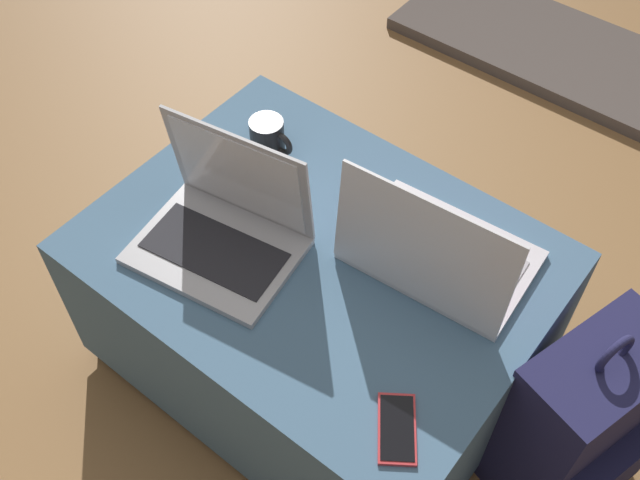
{
  "coord_description": "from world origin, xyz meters",
  "views": [
    {
      "loc": [
        0.62,
        -0.78,
        1.73
      ],
      "look_at": [
        0.03,
        -0.03,
        0.55
      ],
      "focal_mm": 42.0,
      "sensor_mm": 36.0,
      "label": 1
    }
  ],
  "objects_px": {
    "laptop_near": "(224,225)",
    "cell_phone": "(397,429)",
    "coffee_mug": "(268,136)",
    "backpack": "(579,424)",
    "laptop_far": "(435,253)"
  },
  "relations": [
    {
      "from": "laptop_far",
      "to": "cell_phone",
      "type": "height_order",
      "value": "laptop_far"
    },
    {
      "from": "backpack",
      "to": "cell_phone",
      "type": "bearing_deg",
      "value": 160.92
    },
    {
      "from": "laptop_near",
      "to": "laptop_far",
      "type": "relative_size",
      "value": 0.95
    },
    {
      "from": "laptop_far",
      "to": "coffee_mug",
      "type": "height_order",
      "value": "laptop_far"
    },
    {
      "from": "laptop_near",
      "to": "laptop_far",
      "type": "distance_m",
      "value": 0.45
    },
    {
      "from": "laptop_far",
      "to": "cell_phone",
      "type": "bearing_deg",
      "value": 109.08
    },
    {
      "from": "laptop_near",
      "to": "backpack",
      "type": "bearing_deg",
      "value": 6.56
    },
    {
      "from": "coffee_mug",
      "to": "laptop_far",
      "type": "bearing_deg",
      "value": -6.87
    },
    {
      "from": "laptop_near",
      "to": "cell_phone",
      "type": "xyz_separation_m",
      "value": [
        0.54,
        -0.13,
        -0.05
      ]
    },
    {
      "from": "cell_phone",
      "to": "coffee_mug",
      "type": "bearing_deg",
      "value": 112.89
    },
    {
      "from": "backpack",
      "to": "coffee_mug",
      "type": "xyz_separation_m",
      "value": [
        -0.91,
        0.05,
        0.28
      ]
    },
    {
      "from": "laptop_near",
      "to": "cell_phone",
      "type": "height_order",
      "value": "laptop_near"
    },
    {
      "from": "cell_phone",
      "to": "backpack",
      "type": "bearing_deg",
      "value": 19.02
    },
    {
      "from": "backpack",
      "to": "laptop_far",
      "type": "bearing_deg",
      "value": 108.12
    },
    {
      "from": "laptop_near",
      "to": "coffee_mug",
      "type": "distance_m",
      "value": 0.3
    }
  ]
}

